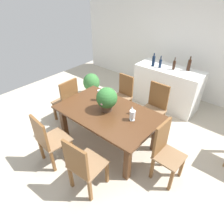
% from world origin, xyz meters
% --- Properties ---
extents(ground_plane, '(7.04, 7.04, 0.00)m').
position_xyz_m(ground_plane, '(0.00, 0.00, 0.00)').
color(ground_plane, '#BCB29E').
extents(back_wall, '(6.40, 0.10, 2.60)m').
position_xyz_m(back_wall, '(0.00, 2.60, 1.30)').
color(back_wall, white).
rests_on(back_wall, ground).
extents(dining_table, '(1.80, 1.10, 0.74)m').
position_xyz_m(dining_table, '(0.00, -0.25, 0.63)').
color(dining_table, '#4C2D19').
rests_on(dining_table, ground).
extents(chair_far_left, '(0.40, 0.42, 0.94)m').
position_xyz_m(chair_far_left, '(-0.40, 0.73, 0.52)').
color(chair_far_left, brown).
rests_on(chair_far_left, ground).
extents(chair_near_right, '(0.49, 0.49, 0.98)m').
position_xyz_m(chair_near_right, '(0.41, -1.24, 0.54)').
color(chair_near_right, brown).
rests_on(chair_near_right, ground).
extents(chair_near_left, '(0.50, 0.49, 0.96)m').
position_xyz_m(chair_near_left, '(-0.41, -1.24, 0.53)').
color(chair_near_left, brown).
rests_on(chair_near_left, ground).
extents(chair_far_right, '(0.46, 0.45, 1.00)m').
position_xyz_m(chair_far_right, '(0.41, 0.74, 0.55)').
color(chair_far_right, brown).
rests_on(chair_far_right, ground).
extents(chair_head_end, '(0.42, 0.48, 0.99)m').
position_xyz_m(chair_head_end, '(-1.14, -0.25, 0.55)').
color(chair_head_end, brown).
rests_on(chair_head_end, ground).
extents(chair_foot_end, '(0.42, 0.43, 1.01)m').
position_xyz_m(chair_foot_end, '(1.14, -0.25, 0.55)').
color(chair_foot_end, brown).
rests_on(chair_foot_end, ground).
extents(flower_centerpiece, '(0.37, 0.36, 0.43)m').
position_xyz_m(flower_centerpiece, '(-0.03, -0.23, 0.98)').
color(flower_centerpiece, '#4C3828').
rests_on(flower_centerpiece, dining_table).
extents(crystal_vase_left, '(0.10, 0.10, 0.18)m').
position_xyz_m(crystal_vase_left, '(0.47, -0.18, 0.84)').
color(crystal_vase_left, silver).
rests_on(crystal_vase_left, dining_table).
extents(crystal_vase_center_near, '(0.09, 0.09, 0.21)m').
position_xyz_m(crystal_vase_center_near, '(-0.36, -0.06, 0.86)').
color(crystal_vase_center_near, silver).
rests_on(crystal_vase_center_near, dining_table).
extents(wine_glass, '(0.06, 0.06, 0.15)m').
position_xyz_m(wine_glass, '(0.37, -0.03, 0.84)').
color(wine_glass, silver).
rests_on(wine_glass, dining_table).
extents(kitchen_counter, '(1.52, 0.63, 0.97)m').
position_xyz_m(kitchen_counter, '(0.17, 1.71, 0.49)').
color(kitchen_counter, white).
rests_on(kitchen_counter, ground).
extents(wine_bottle_amber, '(0.06, 0.06, 0.27)m').
position_xyz_m(wine_bottle_amber, '(0.25, 1.71, 1.08)').
color(wine_bottle_amber, black).
rests_on(wine_bottle_amber, kitchen_counter).
extents(wine_bottle_clear, '(0.07, 0.07, 0.32)m').
position_xyz_m(wine_bottle_clear, '(0.52, 1.86, 1.10)').
color(wine_bottle_clear, black).
rests_on(wine_bottle_clear, kitchen_counter).
extents(wine_bottle_green, '(0.07, 0.07, 0.30)m').
position_xyz_m(wine_bottle_green, '(-0.21, 1.59, 1.10)').
color(wine_bottle_green, '#0F1E38').
rests_on(wine_bottle_green, kitchen_counter).
extents(wine_bottle_dark, '(0.06, 0.06, 0.27)m').
position_xyz_m(wine_bottle_dark, '(-0.04, 1.61, 1.08)').
color(wine_bottle_dark, '#0F1E38').
rests_on(wine_bottle_dark, kitchen_counter).
extents(potted_plant_floor, '(0.44, 0.44, 0.61)m').
position_xyz_m(potted_plant_floor, '(-1.60, 0.90, 0.34)').
color(potted_plant_floor, brown).
rests_on(potted_plant_floor, ground).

